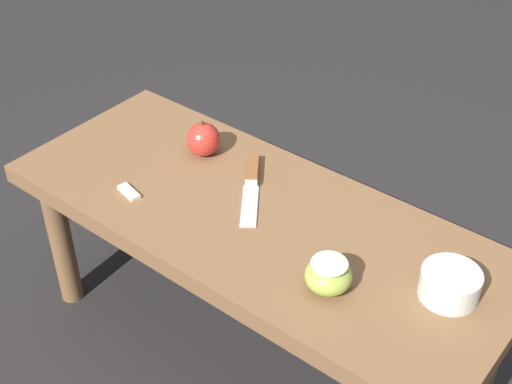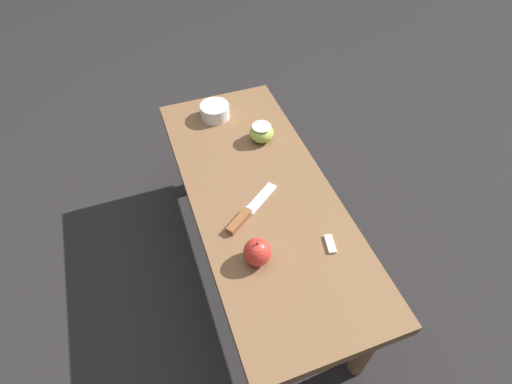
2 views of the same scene
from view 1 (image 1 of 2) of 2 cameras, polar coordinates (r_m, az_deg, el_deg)
ground_plane at (r=1.69m, az=-0.03°, el=-12.38°), size 8.00×8.00×0.00m
wooden_bench at (r=1.44m, az=-0.03°, el=-3.43°), size 1.05×0.43×0.40m
knife at (r=1.48m, az=-0.35°, el=1.02°), size 0.15×0.20×0.02m
apple_whole at (r=1.55m, az=-4.23°, el=4.23°), size 0.07×0.07×0.08m
apple_cut at (r=1.23m, az=5.81°, el=-6.66°), size 0.08×0.08×0.06m
apple_slice_near_knife at (r=1.47m, az=-10.14°, el=0.00°), size 0.06×0.03×0.01m
bowl at (r=1.26m, az=15.25°, el=-7.12°), size 0.10×0.10×0.05m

